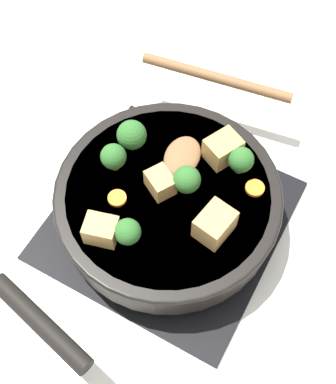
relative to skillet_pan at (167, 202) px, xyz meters
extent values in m
plane|color=silver|center=(0.00, 0.00, -0.06)|extent=(2.40, 2.40, 0.00)
cube|color=black|center=(0.00, 0.00, -0.05)|extent=(0.31, 0.31, 0.01)
torus|color=black|center=(0.00, 0.00, -0.04)|extent=(0.24, 0.24, 0.01)
cube|color=black|center=(0.00, 0.00, -0.04)|extent=(0.01, 0.23, 0.01)
cube|color=black|center=(0.00, 0.00, -0.04)|extent=(0.23, 0.01, 0.01)
cylinder|color=black|center=(0.00, 0.00, 0.00)|extent=(0.30, 0.30, 0.06)
cylinder|color=brown|center=(0.00, 0.00, 0.00)|extent=(0.27, 0.27, 0.05)
torus|color=black|center=(0.00, 0.00, 0.02)|extent=(0.31, 0.31, 0.01)
cylinder|color=black|center=(-0.22, 0.05, 0.01)|extent=(0.06, 0.16, 0.02)
ellipsoid|color=brown|center=(0.06, 0.01, 0.03)|extent=(0.07, 0.06, 0.01)
cylinder|color=brown|center=(0.21, 0.03, 0.03)|extent=(0.05, 0.23, 0.02)
cube|color=tan|center=(-0.09, 0.04, 0.04)|extent=(0.04, 0.05, 0.03)
cube|color=tan|center=(0.00, 0.01, 0.04)|extent=(0.04, 0.05, 0.03)
cube|color=tan|center=(-0.02, -0.08, 0.04)|extent=(0.05, 0.05, 0.04)
cube|color=tan|center=(0.09, -0.04, 0.04)|extent=(0.06, 0.05, 0.04)
cylinder|color=#709956|center=(0.08, -0.07, 0.03)|extent=(0.01, 0.01, 0.01)
sphere|color=#2D6628|center=(0.08, -0.07, 0.05)|extent=(0.03, 0.03, 0.03)
cylinder|color=#709956|center=(0.04, 0.08, 0.03)|extent=(0.01, 0.01, 0.01)
sphere|color=#2D6628|center=(0.04, 0.08, 0.05)|extent=(0.04, 0.04, 0.04)
cylinder|color=#709956|center=(0.02, -0.02, 0.03)|extent=(0.01, 0.01, 0.01)
sphere|color=#2D6628|center=(0.02, -0.02, 0.05)|extent=(0.04, 0.04, 0.04)
cylinder|color=#709956|center=(-0.08, 0.01, 0.03)|extent=(0.01, 0.01, 0.01)
sphere|color=#2D6628|center=(-0.08, 0.01, 0.05)|extent=(0.03, 0.03, 0.03)
cylinder|color=#709956|center=(0.00, 0.08, 0.03)|extent=(0.01, 0.01, 0.01)
sphere|color=#2D6628|center=(0.00, 0.08, 0.05)|extent=(0.03, 0.03, 0.03)
cylinder|color=orange|center=(-0.04, 0.05, 0.03)|extent=(0.02, 0.02, 0.01)
cylinder|color=orange|center=(0.06, -0.10, 0.03)|extent=(0.03, 0.03, 0.01)
camera|label=1|loc=(-0.31, -0.17, 0.64)|focal=50.00mm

